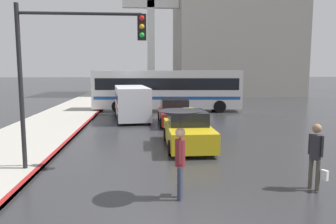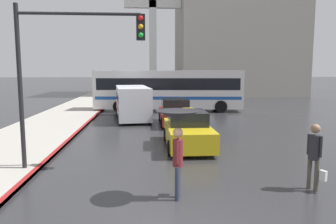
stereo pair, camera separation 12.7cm
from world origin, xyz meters
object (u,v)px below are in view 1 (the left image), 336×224
(taxi, at_px, (188,131))
(city_bus, at_px, (167,89))
(sedan_red, at_px, (174,113))
(pedestrian_man, at_px, (316,152))
(traffic_light, at_px, (73,55))
(monument_cross, at_px, (151,24))
(pedestrian_with_umbrella, at_px, (180,126))
(ambulance_van, at_px, (131,101))

(taxi, xyz_separation_m, city_bus, (0.04, 12.63, 1.11))
(taxi, distance_m, sedan_red, 6.07)
(pedestrian_man, height_order, traffic_light, traffic_light)
(pedestrian_man, bearing_deg, city_bus, 161.80)
(taxi, distance_m, monument_cross, 29.17)
(traffic_light, height_order, monument_cross, monument_cross)
(traffic_light, bearing_deg, monument_cross, 83.95)
(pedestrian_with_umbrella, relative_size, monument_cross, 0.15)
(ambulance_van, xyz_separation_m, traffic_light, (-1.44, -11.23, 2.53))
(pedestrian_with_umbrella, xyz_separation_m, pedestrian_man, (3.79, 0.37, -0.83))
(pedestrian_with_umbrella, bearing_deg, city_bus, 9.46)
(monument_cross, bearing_deg, pedestrian_with_umbrella, -90.30)
(ambulance_van, xyz_separation_m, pedestrian_with_umbrella, (1.68, -13.87, 0.69))
(pedestrian_with_umbrella, height_order, pedestrian_man, pedestrian_with_umbrella)
(sedan_red, bearing_deg, taxi, 89.90)
(pedestrian_with_umbrella, height_order, monument_cross, monument_cross)
(sedan_red, xyz_separation_m, city_bus, (0.03, 6.56, 1.13))
(sedan_red, height_order, traffic_light, traffic_light)
(ambulance_van, height_order, traffic_light, traffic_light)
(city_bus, distance_m, pedestrian_man, 18.21)
(sedan_red, relative_size, traffic_light, 0.82)
(pedestrian_with_umbrella, bearing_deg, ambulance_van, 19.61)
(city_bus, relative_size, pedestrian_man, 6.44)
(ambulance_van, bearing_deg, city_bus, -127.66)
(taxi, xyz_separation_m, traffic_light, (-4.11, -3.10, 3.05))
(taxi, relative_size, monument_cross, 0.27)
(taxi, distance_m, traffic_light, 5.99)
(city_bus, bearing_deg, pedestrian_man, 13.61)
(sedan_red, bearing_deg, pedestrian_with_umbrella, 85.12)
(pedestrian_with_umbrella, bearing_deg, monument_cross, 12.40)
(city_bus, bearing_deg, monument_cross, -171.85)
(city_bus, relative_size, traffic_light, 2.23)
(taxi, height_order, pedestrian_with_umbrella, pedestrian_with_umbrella)
(sedan_red, relative_size, pedestrian_man, 2.37)
(monument_cross, bearing_deg, traffic_light, -96.05)
(taxi, height_order, monument_cross, monument_cross)
(traffic_light, bearing_deg, taxi, 36.99)
(taxi, height_order, pedestrian_man, pedestrian_man)
(pedestrian_with_umbrella, distance_m, traffic_light, 4.48)
(traffic_light, distance_m, monument_cross, 31.67)
(city_bus, bearing_deg, traffic_light, -9.88)
(sedan_red, xyz_separation_m, monument_cross, (-0.83, 21.90, 8.26))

